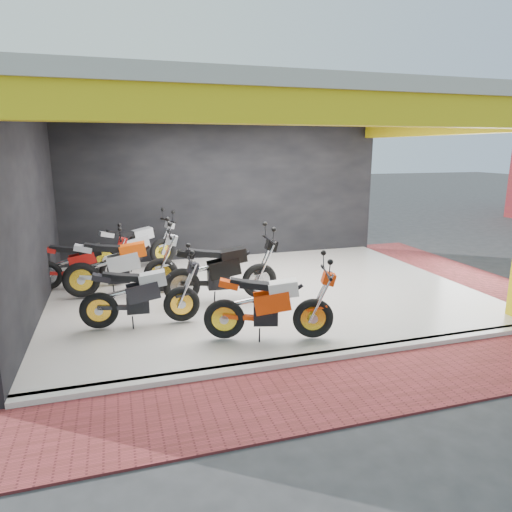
# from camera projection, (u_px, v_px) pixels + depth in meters

# --- Properties ---
(ground) EXTENTS (80.00, 80.00, 0.00)m
(ground) POSITION_uv_depth(u_px,v_px,m) (302.00, 332.00, 7.21)
(ground) COLOR #2D2D30
(ground) RESTS_ON ground
(showroom_floor) EXTENTS (8.00, 6.00, 0.10)m
(showroom_floor) POSITION_uv_depth(u_px,v_px,m) (263.00, 292.00, 9.06)
(showroom_floor) COLOR white
(showroom_floor) RESTS_ON ground
(showroom_ceiling) EXTENTS (8.40, 6.40, 0.20)m
(showroom_ceiling) POSITION_uv_depth(u_px,v_px,m) (264.00, 105.00, 8.24)
(showroom_ceiling) COLOR beige
(showroom_ceiling) RESTS_ON corner_column
(back_wall) EXTENTS (8.20, 0.20, 3.50)m
(back_wall) POSITION_uv_depth(u_px,v_px,m) (225.00, 192.00, 11.55)
(back_wall) COLOR black
(back_wall) RESTS_ON ground
(left_wall) EXTENTS (0.20, 6.20, 3.50)m
(left_wall) POSITION_uv_depth(u_px,v_px,m) (26.00, 216.00, 7.49)
(left_wall) COLOR black
(left_wall) RESTS_ON ground
(header_beam_front) EXTENTS (8.40, 0.30, 0.40)m
(header_beam_front) POSITION_uv_depth(u_px,v_px,m) (341.00, 109.00, 5.52)
(header_beam_front) COLOR yellow
(header_beam_front) RESTS_ON corner_column
(header_beam_right) EXTENTS (0.30, 6.40, 0.40)m
(header_beam_right) POSITION_uv_depth(u_px,v_px,m) (447.00, 125.00, 9.46)
(header_beam_right) COLOR yellow
(header_beam_right) RESTS_ON corner_column
(floor_kerb) EXTENTS (8.00, 0.20, 0.10)m
(floor_kerb) POSITION_uv_depth(u_px,v_px,m) (331.00, 356.00, 6.25)
(floor_kerb) COLOR white
(floor_kerb) RESTS_ON ground
(paver_front) EXTENTS (9.00, 1.40, 0.03)m
(paver_front) POSITION_uv_depth(u_px,v_px,m) (360.00, 386.00, 5.53)
(paver_front) COLOR maroon
(paver_front) RESTS_ON ground
(paver_right) EXTENTS (1.40, 7.00, 0.03)m
(paver_right) POSITION_uv_depth(u_px,v_px,m) (462.00, 274.00, 10.44)
(paver_right) COLOR maroon
(paver_right) RESTS_ON ground
(moto_hero) EXTENTS (2.12, 1.26, 1.22)m
(moto_hero) POSITION_uv_depth(u_px,v_px,m) (314.00, 299.00, 6.57)
(moto_hero) COLOR red
(moto_hero) RESTS_ON showroom_floor
(moto_row_a) EXTENTS (1.98, 0.83, 1.19)m
(moto_row_a) POSITION_uv_depth(u_px,v_px,m) (181.00, 287.00, 7.21)
(moto_row_a) COLOR black
(moto_row_a) RESTS_ON showroom_floor
(moto_row_b) EXTENTS (2.24, 0.95, 1.34)m
(moto_row_b) POSITION_uv_depth(u_px,v_px,m) (259.00, 264.00, 8.33)
(moto_row_b) COLOR black
(moto_row_b) RESTS_ON showroom_floor
(moto_row_c) EXTENTS (2.28, 0.93, 1.37)m
(moto_row_c) POSITION_uv_depth(u_px,v_px,m) (160.00, 258.00, 8.70)
(moto_row_c) COLOR #AEB0B6
(moto_row_c) RESTS_ON showroom_floor
(moto_row_d) EXTENTS (1.94, 0.72, 1.18)m
(moto_row_d) POSITION_uv_depth(u_px,v_px,m) (113.00, 257.00, 9.19)
(moto_row_d) COLOR #B61713
(moto_row_d) RESTS_ON showroom_floor
(moto_row_e) EXTENTS (2.25, 1.40, 1.29)m
(moto_row_e) POSITION_uv_depth(u_px,v_px,m) (162.00, 239.00, 10.73)
(moto_row_e) COLOR #97999E
(moto_row_e) RESTS_ON showroom_floor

